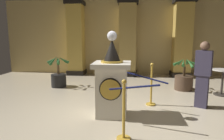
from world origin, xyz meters
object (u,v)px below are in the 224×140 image
potted_palm_left (59,77)px  potted_palm_right (184,80)px  cafe_table (223,79)px  bystander_guest (203,73)px  stanchion_near (124,119)px  stanchion_far (151,90)px  pedestal_clock (112,83)px

potted_palm_left → potted_palm_right: (4.22, -0.00, -0.02)m
potted_palm_left → cafe_table: size_ratio=1.43×
bystander_guest → cafe_table: bystander_guest is taller
stanchion_near → stanchion_far: bearing=71.5°
pedestal_clock → cafe_table: bearing=31.4°
potted_palm_left → bystander_guest: bystander_guest is taller
potted_palm_right → bystander_guest: bystander_guest is taller
bystander_guest → cafe_table: size_ratio=2.08×
potted_palm_left → bystander_guest: 4.58m
bystander_guest → cafe_table: 1.55m
stanchion_near → cafe_table: (2.78, 2.94, 0.13)m
stanchion_near → stanchion_far: size_ratio=0.96×
stanchion_near → potted_palm_right: potted_palm_right is taller
pedestal_clock → potted_palm_right: size_ratio=1.69×
potted_palm_left → bystander_guest: bearing=-21.6°
cafe_table → stanchion_near: bearing=-133.4°
potted_palm_left → stanchion_far: bearing=-28.2°
potted_palm_left → cafe_table: (5.19, -0.52, 0.15)m
cafe_table → pedestal_clock: bearing=-148.6°
pedestal_clock → potted_palm_left: size_ratio=1.66×
stanchion_far → cafe_table: bearing=27.0°
stanchion_near → bystander_guest: size_ratio=0.64×
pedestal_clock → potted_palm_left: bearing=131.2°
potted_palm_right → bystander_guest: 1.76m
pedestal_clock → stanchion_near: pedestal_clock is taller
potted_palm_right → bystander_guest: (0.01, -1.68, 0.52)m
stanchion_far → potted_palm_left: 3.43m
stanchion_far → potted_palm_right: potted_palm_right is taller
stanchion_far → cafe_table: size_ratio=1.39×
pedestal_clock → potted_palm_right: 3.22m
stanchion_far → potted_palm_right: bearing=53.5°
stanchion_near → potted_palm_left: (-2.41, 3.46, -0.02)m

